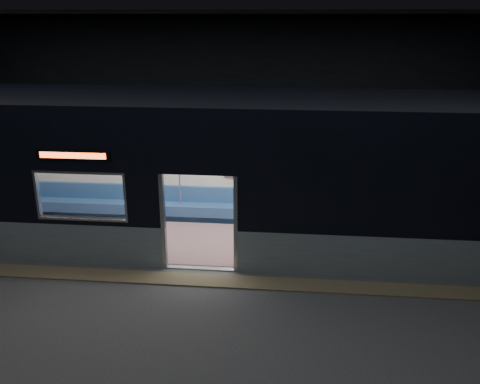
# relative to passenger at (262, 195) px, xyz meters

# --- Properties ---
(station_floor) EXTENTS (24.00, 14.00, 0.01)m
(station_floor) POSITION_rel_passenger_xyz_m (-1.13, -3.55, -0.79)
(station_floor) COLOR #47494C
(station_floor) RESTS_ON ground
(station_envelope) EXTENTS (24.00, 14.00, 5.00)m
(station_envelope) POSITION_rel_passenger_xyz_m (-1.13, -3.55, 2.88)
(station_envelope) COLOR black
(station_envelope) RESTS_ON station_floor
(tactile_strip) EXTENTS (22.80, 0.50, 0.03)m
(tactile_strip) POSITION_rel_passenger_xyz_m (-1.13, -3.00, -0.77)
(tactile_strip) COLOR #8C7F59
(tactile_strip) RESTS_ON station_floor
(metro_car) EXTENTS (18.00, 3.04, 3.35)m
(metro_car) POSITION_rel_passenger_xyz_m (-1.13, -1.00, 1.06)
(metro_car) COLOR #91A4AD
(metro_car) RESTS_ON station_floor
(passenger) EXTENTS (0.42, 0.68, 1.33)m
(passenger) POSITION_rel_passenger_xyz_m (0.00, 0.00, 0.00)
(passenger) COLOR black
(passenger) RESTS_ON metro_car
(handbag) EXTENTS (0.29, 0.25, 0.14)m
(handbag) POSITION_rel_passenger_xyz_m (0.02, -0.21, -0.11)
(handbag) COLOR black
(handbag) RESTS_ON passenger
(transit_map) EXTENTS (1.11, 0.03, 0.72)m
(transit_map) POSITION_rel_passenger_xyz_m (-0.37, 0.31, 0.73)
(transit_map) COLOR white
(transit_map) RESTS_ON metro_car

